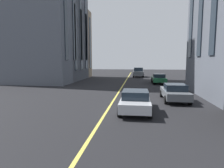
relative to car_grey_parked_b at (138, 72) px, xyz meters
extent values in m
cube|color=#D8C64C|center=(-24.64, 2.00, -0.96)|extent=(80.00, 0.16, 0.01)
cube|color=slate|center=(0.00, 0.00, -0.19)|extent=(4.70, 1.95, 0.80)
cube|color=#19232D|center=(0.00, 0.00, 0.56)|extent=(2.58, 1.72, 0.70)
cylinder|color=black|center=(1.55, 0.94, -0.59)|extent=(0.76, 0.27, 0.76)
cylinder|color=black|center=(1.55, -0.94, -0.59)|extent=(0.76, 0.27, 0.76)
cylinder|color=black|center=(-1.55, 0.94, -0.59)|extent=(0.76, 0.27, 0.76)
cylinder|color=black|center=(-1.55, -0.94, -0.59)|extent=(0.76, 0.27, 0.76)
cube|color=slate|center=(-23.55, -2.90, -0.37)|extent=(4.40, 1.80, 0.55)
cube|color=#19232D|center=(-23.77, -2.90, 0.15)|extent=(1.85, 1.58, 0.50)
cylinder|color=black|center=(-22.09, -2.04, -0.65)|extent=(0.64, 0.22, 0.64)
cylinder|color=black|center=(-22.09, -3.77, -0.65)|extent=(0.64, 0.22, 0.64)
cylinder|color=black|center=(-25.00, -2.04, -0.65)|extent=(0.64, 0.22, 0.64)
cylinder|color=black|center=(-25.00, -3.77, -0.65)|extent=(0.64, 0.22, 0.64)
cube|color=#B7BABF|center=(-27.37, 0.20, -0.37)|extent=(4.40, 1.80, 0.55)
cube|color=#19232D|center=(-27.59, 0.20, 0.15)|extent=(1.85, 1.58, 0.50)
cylinder|color=black|center=(-25.92, 1.06, -0.65)|extent=(0.64, 0.22, 0.64)
cylinder|color=black|center=(-25.92, -0.67, -0.65)|extent=(0.64, 0.22, 0.64)
cylinder|color=black|center=(-28.82, 1.06, -0.65)|extent=(0.64, 0.22, 0.64)
cylinder|color=black|center=(-28.82, -0.67, -0.65)|extent=(0.64, 0.22, 0.64)
cube|color=#1E6038|center=(-11.08, -2.90, -0.37)|extent=(4.40, 1.80, 0.55)
cube|color=#19232D|center=(-11.30, -2.90, 0.15)|extent=(1.85, 1.58, 0.50)
cylinder|color=black|center=(-9.62, -2.04, -0.65)|extent=(0.64, 0.22, 0.64)
cylinder|color=black|center=(-9.62, -3.77, -0.65)|extent=(0.64, 0.22, 0.64)
cylinder|color=black|center=(-12.53, -2.04, -0.65)|extent=(0.64, 0.22, 0.64)
cylinder|color=black|center=(-12.53, -3.77, -0.65)|extent=(0.64, 0.22, 0.64)
cube|color=gray|center=(-6.12, 15.66, 5.42)|extent=(12.07, 12.32, 12.77)
cube|color=#19232D|center=(-10.64, 9.45, 5.67)|extent=(1.10, 0.10, 9.70)
cube|color=#19232D|center=(-7.63, 9.45, 5.67)|extent=(1.10, 0.10, 9.70)
cube|color=#19232D|center=(-4.61, 9.45, 5.67)|extent=(1.10, 0.10, 9.70)
cube|color=#19232D|center=(-1.59, 9.45, 5.67)|extent=(1.10, 0.10, 9.70)
cube|color=#565B66|center=(-9.52, 14.96, 10.92)|extent=(13.31, 10.92, 23.79)
cube|color=#19232D|center=(-7.85, 9.45, 11.40)|extent=(1.10, 0.10, 18.08)
cube|color=#19232D|center=(-4.53, 9.45, 11.40)|extent=(1.10, 0.10, 18.08)
camera|label=1|loc=(-39.75, 0.04, 2.23)|focal=31.50mm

